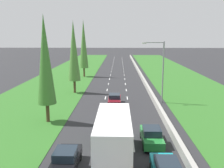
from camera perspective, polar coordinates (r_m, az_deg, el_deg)
name	(u,v)px	position (r m, az deg, el deg)	size (l,w,h in m)	color
ground_plane	(117,77)	(60.84, 1.20, 1.62)	(300.00, 300.00, 0.00)	#28282B
grass_verge_left	(65,77)	(62.21, -10.54, 1.66)	(14.00, 140.00, 0.04)	#2D6623
grass_verge_right	(177,77)	(62.41, 14.50, 1.53)	(14.00, 140.00, 0.04)	#2D6623
median_barrier	(141,75)	(61.00, 6.57, 1.98)	(0.44, 120.00, 0.85)	#9E9B93
lane_markings	(117,77)	(60.84, 1.20, 1.62)	(3.64, 116.00, 0.01)	white
white_box_truck_centre_lane	(114,138)	(19.43, 0.38, -12.14)	(2.46, 9.40, 4.18)	black
white_sedan_centre_lane	(113,115)	(29.09, 0.30, -7.08)	(1.82, 4.50, 1.64)	white
maroon_sedan_centre_lane	(115,99)	(36.06, 0.57, -3.53)	(1.82, 4.50, 1.64)	maroon
black_sedan_left_lane	(66,160)	(19.62, -10.40, -16.51)	(1.82, 4.50, 1.64)	black
green_sedan_right_lane	(151,136)	(23.66, 8.94, -11.54)	(1.82, 4.50, 1.64)	#237A33
poplar_tree_second	(45,60)	(28.83, -14.91, 5.22)	(2.10, 2.10, 12.15)	#4C3823
poplar_tree_third	(74,51)	(43.36, -8.68, 7.39)	(2.11, 2.11, 12.37)	#4C3823
poplar_tree_fourth	(84,44)	(60.76, -6.45, 8.98)	(2.14, 2.14, 13.58)	#4C3823
street_light_mast	(161,68)	(37.12, 10.98, 3.64)	(3.20, 0.28, 9.00)	gray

